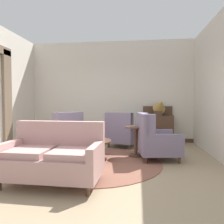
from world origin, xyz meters
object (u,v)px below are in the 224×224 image
armchair_near_window (155,140)px  sideboard (158,127)px  armchair_far_left (121,132)px  armchair_near_sideboard (64,134)px  gramophone (160,106)px  settee (53,157)px  porcelain_vase (90,134)px  side_table (136,138)px  coffee_table (90,144)px

armchair_near_window → sideboard: size_ratio=0.90×
armchair_far_left → armchair_near_sideboard: bearing=38.9°
armchair_near_window → gramophone: (0.29, 1.80, 0.72)m
armchair_far_left → sideboard: size_ratio=0.86×
settee → sideboard: sideboard is taller
porcelain_vase → side_table: 1.09m
sideboard → gramophone: size_ratio=1.97×
armchair_far_left → gramophone: 1.47m
porcelain_vase → settee: size_ratio=0.22×
porcelain_vase → gramophone: bearing=49.6°
gramophone → coffee_table: bearing=-129.5°
armchair_near_window → sideboard: (0.24, 1.89, 0.07)m
coffee_table → porcelain_vase: 0.22m
settee → gramophone: 4.02m
coffee_table → side_table: bearing=24.3°
settee → sideboard: (1.92, 3.51, 0.09)m
armchair_near_sideboard → gramophone: gramophone is taller
side_table → gramophone: (0.71, 1.61, 0.73)m
armchair_near_window → side_table: size_ratio=1.46×
porcelain_vase → armchair_far_left: size_ratio=0.34×
sideboard → gramophone: bearing=-61.4°
armchair_far_left → sideboard: (1.07, 0.69, 0.08)m
side_table → gramophone: bearing=66.2°
sideboard → armchair_near_sideboard: bearing=-153.2°
porcelain_vase → side_table: porcelain_vase is taller
settee → armchair_near_sideboard: armchair_near_sideboard is taller
side_table → coffee_table: bearing=-155.7°
armchair_near_sideboard → armchair_near_window: armchair_near_window is taller
armchair_far_left → settee: bearing=90.2°
armchair_near_sideboard → sideboard: sideboard is taller
porcelain_vase → armchair_near_sideboard: armchair_near_sideboard is taller
settee → side_table: 2.21m
porcelain_vase → side_table: bearing=21.9°
gramophone → sideboard: bearing=118.6°
coffee_table → sideboard: sideboard is taller
armchair_near_sideboard → side_table: 1.93m
armchair_near_window → armchair_near_sideboard: bearing=65.5°
settee → armchair_near_sideboard: (-0.62, 2.23, 0.03)m
coffee_table → porcelain_vase: size_ratio=2.73×
porcelain_vase → armchair_far_left: 1.53m
coffee_table → gramophone: gramophone is taller
armchair_near_sideboard → gramophone: size_ratio=1.90×
coffee_table → gramophone: 2.77m
settee → side_table: (1.27, 1.81, 0.02)m
armchair_near_sideboard → sideboard: (2.54, 1.28, 0.07)m
coffee_table → settee: size_ratio=0.60×
side_table → sideboard: (0.66, 1.70, 0.08)m
porcelain_vase → armchair_far_left: bearing=67.6°
armchair_near_sideboard → side_table: size_ratio=1.57×
gramophone → armchair_near_window: bearing=-99.2°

